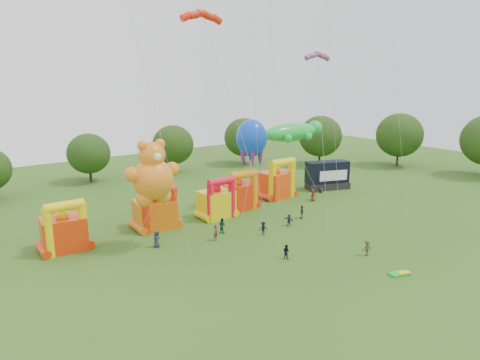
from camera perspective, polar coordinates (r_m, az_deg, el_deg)
ground at (r=42.40m, az=18.03°, el=-13.81°), size 160.00×160.00×0.00m
tree_ring at (r=39.39m, az=16.97°, el=-5.95°), size 122.84×124.94×12.07m
bouncy_castle_0 at (r=51.94m, az=-22.40°, el=-6.28°), size 5.06×4.23×5.97m
bouncy_castle_1 at (r=56.03m, az=-11.15°, el=-4.15°), size 5.43×4.57×5.74m
bouncy_castle_2 at (r=59.14m, az=-3.07°, el=-2.90°), size 4.71×3.91×5.81m
bouncy_castle_3 at (r=62.85m, az=-0.19°, el=-1.84°), size 5.49×4.64×5.97m
bouncy_castle_4 at (r=69.15m, az=4.94°, el=-0.28°), size 5.95×5.12×6.50m
stage_trailer at (r=75.54m, az=11.57°, el=0.59°), size 7.93×5.17×4.86m
teddy_bear_kite at (r=47.83m, az=-11.76°, el=-0.40°), size 7.11×4.53×12.56m
gecko_kite at (r=72.14m, az=7.44°, el=4.81°), size 15.23×11.24×11.61m
octopus_kite at (r=61.24m, az=1.21°, el=1.84°), size 7.08×6.41×13.18m
parafoil_kites at (r=49.00m, az=2.83°, el=5.84°), size 30.07×13.63×29.76m
diamond_kites at (r=48.86m, az=6.53°, el=9.44°), size 24.61×19.16×36.13m
folded_kite_bundle at (r=45.93m, az=20.52°, el=-11.62°), size 2.20×1.54×0.31m
spectator_0 at (r=50.14m, az=-11.06°, el=-7.74°), size 1.11×0.89×1.98m
spectator_1 at (r=51.29m, az=-3.25°, el=-7.03°), size 0.82×0.83×1.94m
spectator_2 at (r=53.62m, az=-2.40°, el=-6.07°), size 0.90×1.07×1.96m
spectator_3 at (r=53.02m, az=3.10°, el=-6.45°), size 1.27×1.05×1.71m
spectator_4 at (r=59.43m, az=8.24°, el=-4.23°), size 1.10×1.15×1.91m
spectator_5 at (r=56.42m, az=6.53°, el=-5.32°), size 0.74×1.56×1.62m
spectator_6 at (r=67.89m, az=9.73°, el=-2.03°), size 0.94×0.64×1.86m
spectator_7 at (r=68.79m, az=9.63°, el=-1.85°), size 0.77×0.69×1.78m
spectator_8 at (r=46.72m, az=6.17°, el=-9.46°), size 0.74×0.88×1.59m
spectator_9 at (r=49.12m, az=16.56°, el=-8.69°), size 1.26×0.93×1.75m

